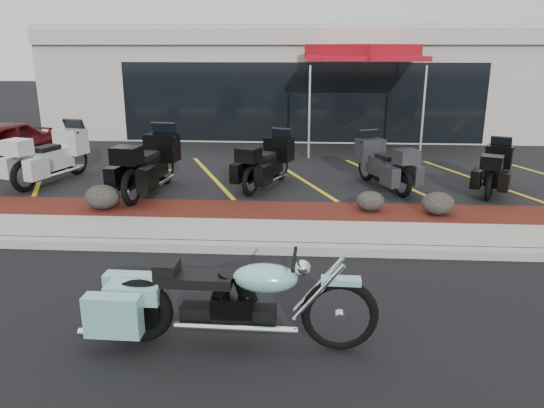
# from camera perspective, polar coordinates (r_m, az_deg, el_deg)

# --- Properties ---
(ground) EXTENTS (90.00, 90.00, 0.00)m
(ground) POSITION_cam_1_polar(r_m,az_deg,el_deg) (8.01, 2.15, -7.69)
(ground) COLOR black
(ground) RESTS_ON ground
(curb) EXTENTS (24.00, 0.25, 0.15)m
(curb) POSITION_cam_1_polar(r_m,az_deg,el_deg) (8.81, 2.32, -4.84)
(curb) COLOR gray
(curb) RESTS_ON ground
(sidewalk) EXTENTS (24.00, 1.20, 0.15)m
(sidewalk) POSITION_cam_1_polar(r_m,az_deg,el_deg) (9.46, 2.44, -3.30)
(sidewalk) COLOR gray
(sidewalk) RESTS_ON ground
(mulch_bed) EXTENTS (24.00, 1.20, 0.16)m
(mulch_bed) POSITION_cam_1_polar(r_m,az_deg,el_deg) (10.60, 2.60, -1.07)
(mulch_bed) COLOR #39120D
(mulch_bed) RESTS_ON ground
(upper_lot) EXTENTS (26.00, 9.60, 0.15)m
(upper_lot) POSITION_cam_1_polar(r_m,az_deg,el_deg) (15.83, 3.02, 4.84)
(upper_lot) COLOR black
(upper_lot) RESTS_ON ground
(dealership_building) EXTENTS (18.00, 8.16, 4.00)m
(dealership_building) POSITION_cam_1_polar(r_m,az_deg,el_deg) (21.80, 3.35, 13.18)
(dealership_building) COLOR #A6A196
(dealership_building) RESTS_ON ground
(boulder_left) EXTENTS (0.70, 0.58, 0.50)m
(boulder_left) POSITION_cam_1_polar(r_m,az_deg,el_deg) (11.10, -17.78, 0.72)
(boulder_left) COLOR black
(boulder_left) RESTS_ON mulch_bed
(boulder_mid) EXTENTS (0.56, 0.47, 0.40)m
(boulder_mid) POSITION_cam_1_polar(r_m,az_deg,el_deg) (10.64, 10.51, 0.31)
(boulder_mid) COLOR black
(boulder_mid) RESTS_ON mulch_bed
(boulder_right) EXTENTS (0.63, 0.53, 0.45)m
(boulder_right) POSITION_cam_1_polar(r_m,az_deg,el_deg) (10.71, 17.42, 0.05)
(boulder_right) COLOR black
(boulder_right) RESTS_ON mulch_bed
(hero_cruiser) EXTENTS (3.24, 0.89, 1.13)m
(hero_cruiser) POSITION_cam_1_polar(r_m,az_deg,el_deg) (5.98, 7.33, -10.66)
(hero_cruiser) COLOR #7CC1B3
(hero_cruiser) RESTS_ON ground
(touring_white) EXTENTS (1.57, 2.60, 1.42)m
(touring_white) POSITION_cam_1_polar(r_m,az_deg,el_deg) (14.28, -20.38, 5.75)
(touring_white) COLOR silver
(touring_white) RESTS_ON upper_lot
(touring_black_front) EXTENTS (1.30, 2.63, 1.47)m
(touring_black_front) POSITION_cam_1_polar(r_m,az_deg,el_deg) (12.72, -11.43, 5.36)
(touring_black_front) COLOR black
(touring_black_front) RESTS_ON upper_lot
(touring_black_mid) EXTENTS (1.60, 2.36, 1.28)m
(touring_black_mid) POSITION_cam_1_polar(r_m,az_deg,el_deg) (12.85, 1.00, 5.37)
(touring_black_mid) COLOR black
(touring_black_mid) RESTS_ON upper_lot
(touring_grey) EXTENTS (1.62, 2.31, 1.26)m
(touring_grey) POSITION_cam_1_polar(r_m,az_deg,el_deg) (12.98, 10.18, 5.17)
(touring_grey) COLOR #2C2D31
(touring_grey) RESTS_ON upper_lot
(touring_black_rear) EXTENTS (1.53, 2.14, 1.17)m
(touring_black_rear) POSITION_cam_1_polar(r_m,az_deg,el_deg) (13.41, 23.21, 4.25)
(touring_black_rear) COLOR black
(touring_black_rear) RESTS_ON upper_lot
(traffic_cone) EXTENTS (0.43, 0.43, 0.45)m
(traffic_cone) POSITION_cam_1_polar(r_m,az_deg,el_deg) (15.44, 0.98, 5.71)
(traffic_cone) COLOR red
(traffic_cone) RESTS_ON upper_lot
(popup_canopy) EXTENTS (3.61, 3.61, 3.21)m
(popup_canopy) POSITION_cam_1_polar(r_m,az_deg,el_deg) (17.03, 9.76, 15.60)
(popup_canopy) COLOR silver
(popup_canopy) RESTS_ON upper_lot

